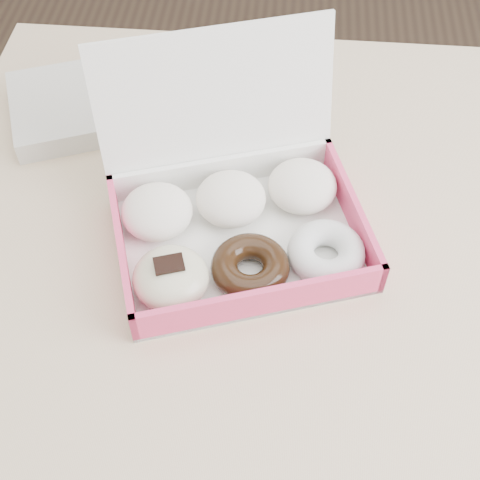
{
  "coord_description": "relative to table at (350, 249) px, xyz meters",
  "views": [
    {
      "loc": [
        -0.11,
        -0.61,
        1.45
      ],
      "look_at": [
        -0.16,
        -0.08,
        0.78
      ],
      "focal_mm": 50.0,
      "sensor_mm": 36.0,
      "label": 1
    }
  ],
  "objects": [
    {
      "name": "donut_box",
      "position": [
        -0.17,
        -0.05,
        0.12
      ],
      "size": [
        0.39,
        0.36,
        0.23
      ],
      "rotation": [
        0.0,
        0.0,
        0.32
      ],
      "color": "white",
      "rests_on": "table"
    },
    {
      "name": "ground",
      "position": [
        0.0,
        0.0,
        -0.67
      ],
      "size": [
        4.0,
        4.0,
        0.0
      ],
      "primitive_type": "plane",
      "color": "black",
      "rests_on": "ground"
    },
    {
      "name": "table",
      "position": [
        0.0,
        0.0,
        0.0
      ],
      "size": [
        1.2,
        0.8,
        0.75
      ],
      "color": "tan",
      "rests_on": "ground"
    },
    {
      "name": "newspapers",
      "position": [
        -0.42,
        0.17,
        0.1
      ],
      "size": [
        0.27,
        0.25,
        0.04
      ],
      "primitive_type": "cube",
      "rotation": [
        0.0,
        0.0,
        0.37
      ],
      "color": "silver",
      "rests_on": "table"
    }
  ]
}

